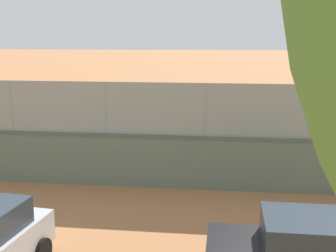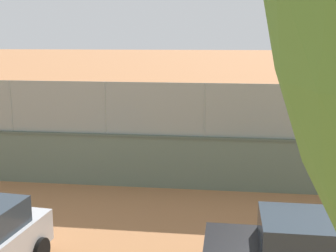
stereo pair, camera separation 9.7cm
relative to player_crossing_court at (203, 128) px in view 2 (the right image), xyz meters
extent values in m
plane|color=#A36B42|center=(2.46, -8.07, -0.97)|extent=(260.00, 260.00, 0.00)
cube|color=slate|center=(1.48, 5.18, -0.11)|extent=(23.60, 0.91, 1.72)
cube|color=#4D594D|center=(1.48, 5.18, 0.79)|extent=(23.60, 0.97, 0.08)
cube|color=gray|center=(1.48, 5.18, 1.70)|extent=(23.12, 0.67, 1.75)
cylinder|color=gray|center=(-3.47, 5.32, 1.70)|extent=(0.07, 0.07, 1.75)
cylinder|color=gray|center=(-0.17, 5.23, 1.70)|extent=(0.07, 0.07, 1.75)
cylinder|color=gray|center=(3.13, 5.14, 1.70)|extent=(0.07, 0.07, 1.75)
cylinder|color=gray|center=(6.44, 5.05, 1.70)|extent=(0.07, 0.07, 1.75)
cylinder|color=navy|center=(-0.06, -0.09, -0.57)|extent=(0.20, 0.20, 0.81)
cylinder|color=navy|center=(0.01, 0.10, -0.57)|extent=(0.20, 0.20, 0.81)
cylinder|color=#429951|center=(-0.03, 0.00, 0.13)|extent=(0.44, 0.44, 0.60)
cylinder|color=brown|center=(-0.09, -0.30, 0.25)|extent=(0.56, 0.30, 0.17)
cylinder|color=brown|center=(0.37, 0.17, 0.25)|extent=(0.56, 0.30, 0.17)
sphere|color=brown|center=(-0.03, 0.00, 0.55)|extent=(0.23, 0.23, 0.23)
cylinder|color=black|center=(-0.03, 0.00, 0.65)|extent=(0.31, 0.31, 0.05)
cylinder|color=black|center=(0.53, 0.11, 0.25)|extent=(0.29, 0.15, 0.04)
ellipsoid|color=#333338|center=(0.74, 0.02, 0.25)|extent=(0.29, 0.14, 0.24)
cylinder|color=#B2B2B2|center=(2.85, -0.10, -0.61)|extent=(0.20, 0.20, 0.72)
cylinder|color=#B2B2B2|center=(2.68, 0.00, -0.61)|extent=(0.20, 0.20, 0.72)
cylinder|color=#3372B2|center=(2.76, -0.05, 0.02)|extent=(0.46, 0.46, 0.53)
cylinder|color=tan|center=(3.03, -0.14, 0.12)|extent=(0.33, 0.49, 0.16)
cylinder|color=tan|center=(2.67, 0.35, 0.12)|extent=(0.33, 0.49, 0.16)
sphere|color=tan|center=(2.76, -0.05, 0.38)|extent=(0.20, 0.20, 0.20)
cylinder|color=navy|center=(2.76, -0.05, 0.47)|extent=(0.29, 0.29, 0.05)
cylinder|color=black|center=(2.76, 0.51, 0.12)|extent=(0.18, 0.28, 0.04)
ellipsoid|color=#333338|center=(2.87, 0.70, 0.12)|extent=(0.18, 0.27, 0.24)
sphere|color=yellow|center=(0.76, 2.18, -0.89)|extent=(0.16, 0.16, 0.16)
cube|color=#28333D|center=(-2.51, 11.26, 0.35)|extent=(2.30, 1.60, 0.58)
cylinder|color=black|center=(3.36, 10.63, -0.66)|extent=(0.28, 0.64, 0.62)
camera|label=1|loc=(-0.32, 19.49, 4.07)|focal=47.64mm
camera|label=2|loc=(-0.42, 19.48, 4.07)|focal=47.64mm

